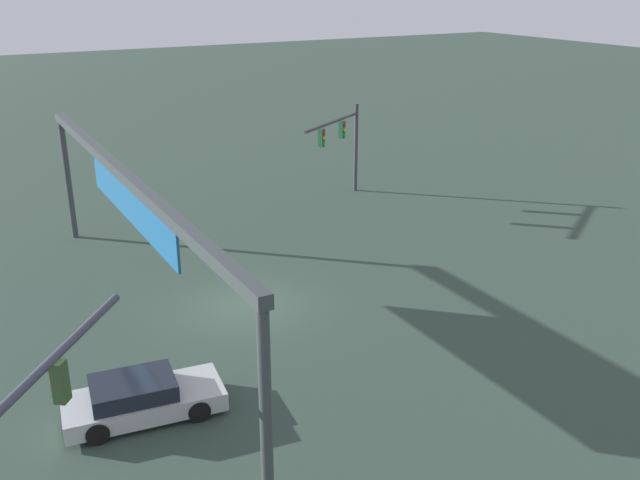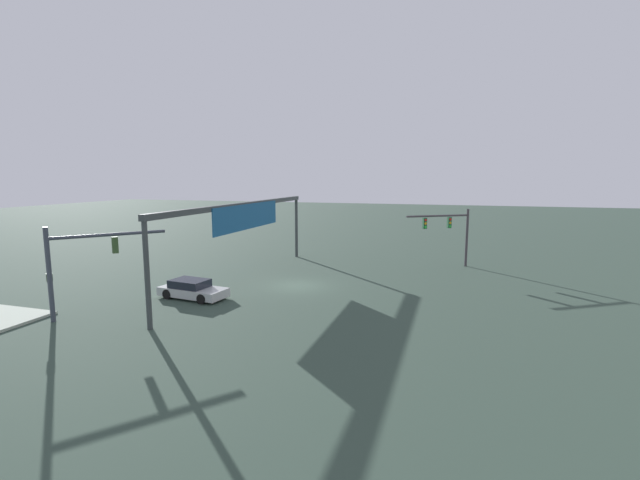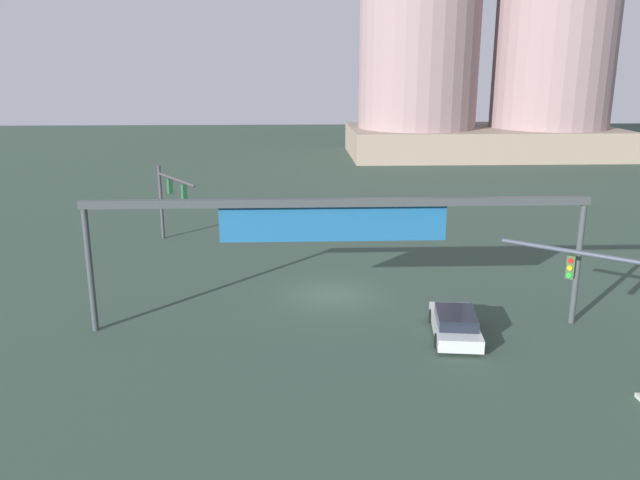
% 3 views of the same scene
% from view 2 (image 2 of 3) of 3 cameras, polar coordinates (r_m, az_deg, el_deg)
% --- Properties ---
extents(ground_plane, '(199.96, 199.96, 0.00)m').
position_cam_2_polar(ground_plane, '(32.27, -2.96, -5.92)').
color(ground_plane, '#2F4237').
extents(traffic_signal_near_corner, '(5.00, 4.34, 5.22)m').
position_cam_2_polar(traffic_signal_near_corner, '(27.87, -28.86, -2.00)').
color(traffic_signal_near_corner, '#363D49').
rests_on(traffic_signal_near_corner, ground).
extents(traffic_signal_opposite_side, '(3.31, 5.10, 5.09)m').
position_cam_2_polar(traffic_signal_opposite_side, '(39.74, 16.54, 1.57)').
color(traffic_signal_opposite_side, '#3C383D').
rests_on(traffic_signal_opposite_side, ground).
extents(overhead_sign_gantry, '(22.36, 0.43, 6.00)m').
position_cam_2_polar(overhead_sign_gantry, '(33.10, -9.62, 3.20)').
color(overhead_sign_gantry, '#373E3F').
rests_on(overhead_sign_gantry, ground).
extents(sedan_car_approaching, '(2.42, 4.69, 1.21)m').
position_cam_2_polar(sedan_car_approaching, '(30.07, -16.24, -6.17)').
color(sedan_car_approaching, '#AFB6B5').
rests_on(sedan_car_approaching, ground).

